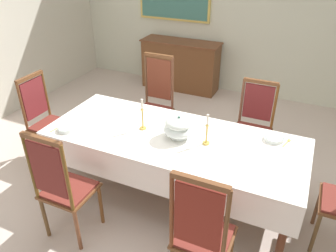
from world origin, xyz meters
TOP-DOWN VIEW (x-y plane):
  - ground at (0.00, 0.00)m, footprint 6.42×5.85m
  - back_wall at (0.00, 2.97)m, footprint 6.42×0.08m
  - dining_table at (0.00, -0.18)m, footprint 2.61×1.04m
  - tablecloth at (0.00, -0.18)m, footprint 2.63×1.06m
  - chair_south_a at (-0.67, -1.10)m, footprint 0.44×0.42m
  - chair_north_a at (-0.67, 0.75)m, footprint 0.44×0.42m
  - chair_south_b at (0.64, -1.11)m, footprint 0.44×0.42m
  - chair_north_b at (0.64, 0.74)m, footprint 0.44×0.42m
  - chair_head_west at (-1.71, -0.18)m, footprint 0.42×0.44m
  - soup_tureen at (0.06, -0.18)m, footprint 0.31×0.31m
  - candlestick_west at (-0.35, -0.18)m, footprint 0.07×0.07m
  - candlestick_east at (0.35, -0.18)m, footprint 0.07×0.07m
  - bowl_near_left at (0.94, 0.17)m, footprint 0.19×0.19m
  - bowl_near_right at (-1.05, -0.53)m, footprint 0.18×0.18m
  - spoon_primary at (1.07, 0.19)m, footprint 0.06×0.17m
  - spoon_secondary at (-1.17, -0.51)m, footprint 0.04×0.18m
  - sideboard at (-1.09, 2.65)m, footprint 1.44×0.48m

SIDE VIEW (x-z plane):
  - ground at x=0.00m, z-range -0.04..0.00m
  - sideboard at x=-1.09m, z-range 0.00..0.91m
  - chair_north_b at x=0.64m, z-range 0.02..1.12m
  - chair_head_west at x=-1.71m, z-range 0.02..1.15m
  - chair_south_a at x=-0.67m, z-range 0.01..1.19m
  - chair_south_b at x=0.64m, z-range 0.01..1.21m
  - chair_north_a at x=-0.67m, z-range 0.00..1.24m
  - tablecloth at x=0.00m, z-range 0.52..0.86m
  - dining_table at x=0.00m, z-range 0.31..1.08m
  - spoon_primary at x=1.07m, z-range 0.77..0.78m
  - spoon_secondary at x=-1.17m, z-range 0.77..0.78m
  - bowl_near_left at x=0.94m, z-range 0.78..0.81m
  - bowl_near_right at x=-1.05m, z-range 0.78..0.82m
  - soup_tureen at x=0.06m, z-range 0.77..1.01m
  - candlestick_east at x=0.35m, z-range 0.74..1.06m
  - candlestick_west at x=-0.35m, z-range 0.74..1.08m
  - back_wall at x=0.00m, z-range 0.00..3.18m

